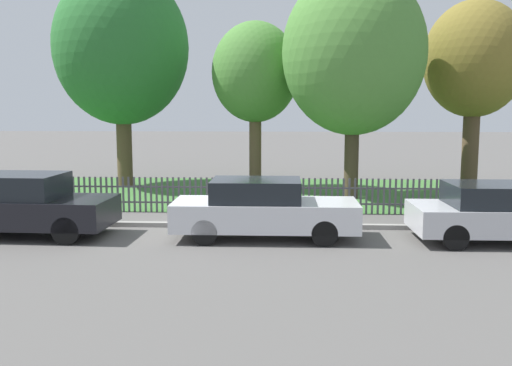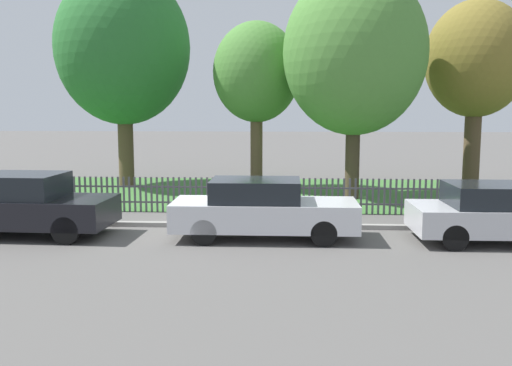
{
  "view_description": "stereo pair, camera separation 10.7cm",
  "coord_description": "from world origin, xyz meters",
  "px_view_note": "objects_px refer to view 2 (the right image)",
  "views": [
    {
      "loc": [
        1.59,
        -14.59,
        3.14
      ],
      "look_at": [
        0.79,
        0.76,
        1.1
      ],
      "focal_mm": 40.0,
      "sensor_mm": 36.0,
      "label": 1
    },
    {
      "loc": [
        1.7,
        -14.58,
        3.14
      ],
      "look_at": [
        0.79,
        0.76,
        1.1
      ],
      "focal_mm": 40.0,
      "sensor_mm": 36.0,
      "label": 2
    }
  ],
  "objects_px": {
    "tree_nearest_kerb": "(123,48)",
    "tree_far_left": "(476,61)",
    "covered_motorcycle": "(253,193)",
    "tree_behind_motorcycle": "(256,73)",
    "parked_car_black_saloon": "(262,209)",
    "parked_car_navy_estate": "(495,213)",
    "tree_mid_park": "(355,53)",
    "parked_car_silver_hatchback": "(29,205)"
  },
  "relations": [
    {
      "from": "covered_motorcycle",
      "to": "tree_behind_motorcycle",
      "type": "bearing_deg",
      "value": 96.54
    },
    {
      "from": "tree_nearest_kerb",
      "to": "tree_far_left",
      "type": "distance_m",
      "value": 13.35
    },
    {
      "from": "tree_behind_motorcycle",
      "to": "tree_mid_park",
      "type": "height_order",
      "value": "tree_mid_park"
    },
    {
      "from": "covered_motorcycle",
      "to": "tree_nearest_kerb",
      "type": "distance_m",
      "value": 9.65
    },
    {
      "from": "tree_behind_motorcycle",
      "to": "tree_far_left",
      "type": "xyz_separation_m",
      "value": [
        8.03,
        -0.39,
        0.4
      ]
    },
    {
      "from": "tree_behind_motorcycle",
      "to": "covered_motorcycle",
      "type": "bearing_deg",
      "value": -87.52
    },
    {
      "from": "covered_motorcycle",
      "to": "tree_behind_motorcycle",
      "type": "distance_m",
      "value": 6.92
    },
    {
      "from": "tree_behind_motorcycle",
      "to": "tree_far_left",
      "type": "height_order",
      "value": "tree_far_left"
    },
    {
      "from": "parked_car_navy_estate",
      "to": "tree_behind_motorcycle",
      "type": "height_order",
      "value": "tree_behind_motorcycle"
    },
    {
      "from": "tree_nearest_kerb",
      "to": "tree_far_left",
      "type": "height_order",
      "value": "tree_nearest_kerb"
    },
    {
      "from": "tree_far_left",
      "to": "tree_nearest_kerb",
      "type": "bearing_deg",
      "value": 176.11
    },
    {
      "from": "covered_motorcycle",
      "to": "tree_mid_park",
      "type": "distance_m",
      "value": 6.45
    },
    {
      "from": "parked_car_navy_estate",
      "to": "tree_far_left",
      "type": "xyz_separation_m",
      "value": [
        1.95,
        8.15,
        4.14
      ]
    },
    {
      "from": "parked_car_navy_estate",
      "to": "covered_motorcycle",
      "type": "distance_m",
      "value": 6.43
    },
    {
      "from": "parked_car_silver_hatchback",
      "to": "tree_mid_park",
      "type": "distance_m",
      "value": 11.44
    },
    {
      "from": "tree_nearest_kerb",
      "to": "tree_far_left",
      "type": "bearing_deg",
      "value": -3.89
    },
    {
      "from": "covered_motorcycle",
      "to": "tree_far_left",
      "type": "height_order",
      "value": "tree_far_left"
    },
    {
      "from": "parked_car_black_saloon",
      "to": "tree_far_left",
      "type": "distance_m",
      "value": 11.7
    },
    {
      "from": "covered_motorcycle",
      "to": "tree_far_left",
      "type": "distance_m",
      "value": 10.35
    },
    {
      "from": "tree_mid_park",
      "to": "covered_motorcycle",
      "type": "bearing_deg",
      "value": -131.13
    },
    {
      "from": "parked_car_black_saloon",
      "to": "tree_nearest_kerb",
      "type": "relative_size",
      "value": 0.52
    },
    {
      "from": "parked_car_navy_estate",
      "to": "covered_motorcycle",
      "type": "bearing_deg",
      "value": 154.37
    },
    {
      "from": "tree_nearest_kerb",
      "to": "tree_mid_park",
      "type": "relative_size",
      "value": 1.09
    },
    {
      "from": "parked_car_navy_estate",
      "to": "tree_nearest_kerb",
      "type": "xyz_separation_m",
      "value": [
        -11.36,
        9.05,
        4.75
      ]
    },
    {
      "from": "tree_nearest_kerb",
      "to": "tree_behind_motorcycle",
      "type": "xyz_separation_m",
      "value": [
        5.27,
        -0.51,
        -1.02
      ]
    },
    {
      "from": "parked_car_navy_estate",
      "to": "tree_behind_motorcycle",
      "type": "distance_m",
      "value": 11.13
    },
    {
      "from": "parked_car_navy_estate",
      "to": "tree_nearest_kerb",
      "type": "bearing_deg",
      "value": 140.68
    },
    {
      "from": "parked_car_silver_hatchback",
      "to": "covered_motorcycle",
      "type": "relative_size",
      "value": 2.13
    },
    {
      "from": "parked_car_black_saloon",
      "to": "tree_far_left",
      "type": "xyz_separation_m",
      "value": [
        7.39,
        8.08,
        4.11
      ]
    },
    {
      "from": "tree_mid_park",
      "to": "tree_far_left",
      "type": "bearing_deg",
      "value": 21.29
    },
    {
      "from": "parked_car_black_saloon",
      "to": "covered_motorcycle",
      "type": "distance_m",
      "value": 2.66
    },
    {
      "from": "parked_car_black_saloon",
      "to": "tree_far_left",
      "type": "relative_size",
      "value": 0.63
    },
    {
      "from": "parked_car_silver_hatchback",
      "to": "covered_motorcycle",
      "type": "height_order",
      "value": "parked_car_silver_hatchback"
    },
    {
      "from": "parked_car_black_saloon",
      "to": "tree_nearest_kerb",
      "type": "bearing_deg",
      "value": 122.91
    },
    {
      "from": "parked_car_black_saloon",
      "to": "tree_behind_motorcycle",
      "type": "relative_size",
      "value": 0.69
    },
    {
      "from": "covered_motorcycle",
      "to": "tree_far_left",
      "type": "xyz_separation_m",
      "value": [
        7.78,
        5.44,
        4.11
      ]
    },
    {
      "from": "tree_nearest_kerb",
      "to": "tree_far_left",
      "type": "relative_size",
      "value": 1.21
    },
    {
      "from": "covered_motorcycle",
      "to": "tree_behind_motorcycle",
      "type": "height_order",
      "value": "tree_behind_motorcycle"
    },
    {
      "from": "tree_nearest_kerb",
      "to": "tree_mid_park",
      "type": "xyz_separation_m",
      "value": [
        8.72,
        -2.69,
        -0.48
      ]
    },
    {
      "from": "parked_car_black_saloon",
      "to": "tree_mid_park",
      "type": "relative_size",
      "value": 0.57
    },
    {
      "from": "tree_behind_motorcycle",
      "to": "parked_car_black_saloon",
      "type": "bearing_deg",
      "value": -85.68
    },
    {
      "from": "tree_behind_motorcycle",
      "to": "tree_mid_park",
      "type": "distance_m",
      "value": 4.11
    }
  ]
}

